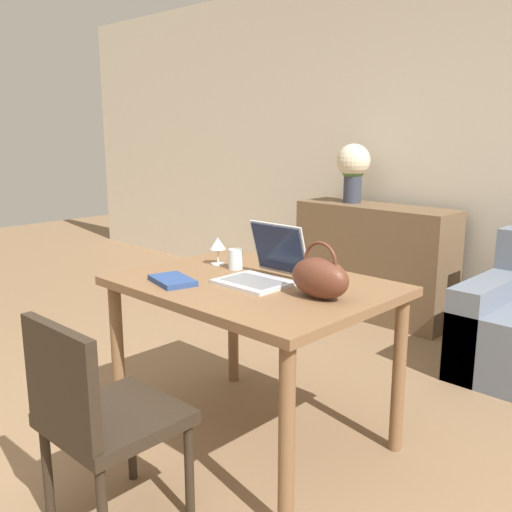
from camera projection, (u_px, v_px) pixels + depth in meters
wall_back at (488, 143)px, 4.03m from camera, size 10.00×0.06×2.70m
dining_table at (253, 302)px, 2.58m from camera, size 1.19×0.89×0.78m
chair at (98, 412)px, 2.01m from camera, size 0.45×0.45×0.82m
sideboard at (374, 261)px, 4.46m from camera, size 1.25×0.40×0.88m
laptop at (266, 266)px, 2.56m from camera, size 0.31×0.33×0.26m
drinking_glass at (235, 259)px, 2.78m from camera, size 0.07×0.07×0.10m
wine_glass at (218, 245)px, 2.87m from camera, size 0.08×0.08×0.14m
handbag at (320, 277)px, 2.29m from camera, size 0.27×0.14×0.24m
flower_vase at (353, 166)px, 4.46m from camera, size 0.26×0.26×0.46m
book at (172, 280)px, 2.53m from camera, size 0.26×0.20×0.02m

